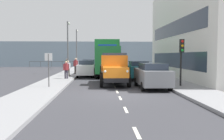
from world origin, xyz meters
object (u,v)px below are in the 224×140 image
object	(u,v)px
pedestrian_near_railing	(76,64)
lamp_post_far	(77,45)
pedestrian_couple_b	(66,68)
car_white_oppositeside_0	(86,68)
pedestrian_strolling	(67,64)
street_sign	(49,64)
car_teal_kerbside_1	(138,70)
traffic_light_near	(182,52)
car_grey_kerbside_near	(152,75)
lamp_post_promenade	(68,42)
lorry_cargo_green	(107,57)
pedestrian_in_dark_coat	(68,67)
pedestrian_by_lamp	(76,64)
truck_vintage_orange	(114,70)
car_navy_oppositeside_1	(89,66)

from	to	relation	value
pedestrian_near_railing	lamp_post_far	size ratio (longest dim) A/B	0.29
pedestrian_couple_b	lamp_post_far	world-z (taller)	lamp_post_far
car_white_oppositeside_0	pedestrian_strolling	distance (m)	4.74
car_white_oppositeside_0	street_sign	bearing A→B (deg)	77.63
car_teal_kerbside_1	traffic_light_near	bearing A→B (deg)	108.79
car_grey_kerbside_near	lamp_post_promenade	distance (m)	15.35
pedestrian_near_railing	lorry_cargo_green	bearing A→B (deg)	151.83
pedestrian_in_dark_coat	street_sign	size ratio (longest dim) A/B	0.70
pedestrian_by_lamp	lamp_post_promenade	size ratio (longest dim) A/B	0.28
truck_vintage_orange	pedestrian_near_railing	size ratio (longest dim) A/B	3.14
pedestrian_couple_b	traffic_light_near	xyz separation A→B (m)	(-8.62, 5.59, 1.39)
pedestrian_in_dark_coat	pedestrian_near_railing	distance (m)	3.18
car_teal_kerbside_1	pedestrian_by_lamp	distance (m)	11.56
pedestrian_by_lamp	lamp_post_promenade	bearing A→B (deg)	72.52
lorry_cargo_green	street_sign	bearing A→B (deg)	66.90
truck_vintage_orange	lamp_post_far	world-z (taller)	lamp_post_far
car_grey_kerbside_near	traffic_light_near	xyz separation A→B (m)	(-2.04, -0.04, 1.58)
car_white_oppositeside_0	pedestrian_by_lamp	xyz separation A→B (m)	(1.68, -6.37, 0.28)
car_teal_kerbside_1	car_grey_kerbside_near	bearing A→B (deg)	90.00
lamp_post_promenade	traffic_light_near	bearing A→B (deg)	125.73
car_navy_oppositeside_1	pedestrian_by_lamp	distance (m)	1.95
street_sign	traffic_light_near	bearing A→B (deg)	-179.83
truck_vintage_orange	pedestrian_in_dark_coat	size ratio (longest dim) A/B	3.58
car_teal_kerbside_1	pedestrian_by_lamp	world-z (taller)	pedestrian_by_lamp
car_grey_kerbside_near	street_sign	world-z (taller)	street_sign
lorry_cargo_green	street_sign	xyz separation A→B (m)	(4.14, 9.71, -0.39)
lorry_cargo_green	pedestrian_in_dark_coat	xyz separation A→B (m)	(3.96, 1.27, -1.00)
car_navy_oppositeside_1	car_teal_kerbside_1	bearing A→B (deg)	120.25
car_grey_kerbside_near	car_white_oppositeside_0	bearing A→B (deg)	-61.46
pedestrian_couple_b	car_white_oppositeside_0	bearing A→B (deg)	-114.93
lorry_cargo_green	car_grey_kerbside_near	distance (m)	10.18
pedestrian_by_lamp	street_sign	xyz separation A→B (m)	(0.32, 15.48, 0.51)
pedestrian_in_dark_coat	lamp_post_promenade	size ratio (longest dim) A/B	0.26
lamp_post_far	pedestrian_by_lamp	bearing A→B (deg)	94.81
lamp_post_far	pedestrian_couple_b	bearing A→B (deg)	92.18
car_navy_oppositeside_1	pedestrian_by_lamp	bearing A→B (deg)	-29.61
lorry_cargo_green	pedestrian_near_railing	distance (m)	4.07
car_white_oppositeside_0	car_grey_kerbside_near	bearing A→B (deg)	118.54
truck_vintage_orange	pedestrian_couple_b	xyz separation A→B (m)	(4.11, -3.71, -0.10)
car_grey_kerbside_near	car_navy_oppositeside_1	size ratio (longest dim) A/B	0.95
pedestrian_strolling	lamp_post_far	distance (m)	9.68
lamp_post_promenade	lamp_post_far	world-z (taller)	lamp_post_far
pedestrian_near_railing	lamp_post_promenade	size ratio (longest dim) A/B	0.29
car_teal_kerbside_1	lamp_post_far	size ratio (longest dim) A/B	0.65
truck_vintage_orange	traffic_light_near	world-z (taller)	traffic_light_near
car_grey_kerbside_near	lamp_post_promenade	bearing A→B (deg)	-60.66
pedestrian_near_railing	traffic_light_near	size ratio (longest dim) A/B	0.56
truck_vintage_orange	car_navy_oppositeside_1	size ratio (longest dim) A/B	1.20
pedestrian_couple_b	pedestrian_in_dark_coat	size ratio (longest dim) A/B	1.01
car_white_oppositeside_0	lamp_post_far	xyz separation A→B (m)	(2.26, -13.28, 2.97)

